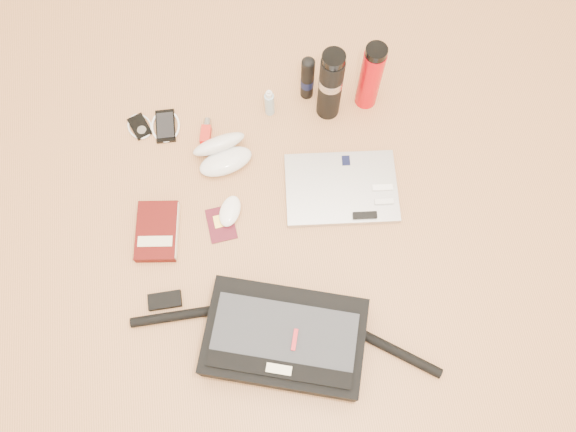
{
  "coord_description": "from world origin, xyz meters",
  "views": [
    {
      "loc": [
        -0.04,
        -0.54,
        1.62
      ],
      "look_at": [
        0.05,
        0.05,
        0.06
      ],
      "focal_mm": 35.0,
      "sensor_mm": 36.0,
      "label": 1
    }
  ],
  "objects": [
    {
      "name": "ground",
      "position": [
        0.0,
        0.0,
        0.0
      ],
      "size": [
        4.0,
        4.0,
        0.0
      ],
      "primitive_type": "plane",
      "color": "#BC804E",
      "rests_on": "ground"
    },
    {
      "name": "messenger_bag",
      "position": [
        -0.02,
        -0.3,
        0.06
      ],
      "size": [
        0.85,
        0.39,
        0.12
      ],
      "rotation": [
        0.0,
        0.0,
        -0.31
      ],
      "color": "black",
      "rests_on": "ground"
    },
    {
      "name": "laptop",
      "position": [
        0.23,
        0.13,
        0.01
      ],
      "size": [
        0.37,
        0.28,
        0.03
      ],
      "rotation": [
        0.0,
        0.0,
        -0.11
      ],
      "color": "#B0B0B2",
      "rests_on": "ground"
    },
    {
      "name": "book",
      "position": [
        -0.35,
        0.07,
        0.02
      ],
      "size": [
        0.15,
        0.2,
        0.03
      ],
      "rotation": [
        0.0,
        0.0,
        -0.14
      ],
      "color": "#460A08",
      "rests_on": "ground"
    },
    {
      "name": "passport",
      "position": [
        -0.16,
        0.07,
        0.0
      ],
      "size": [
        0.09,
        0.12,
        0.01
      ],
      "rotation": [
        0.0,
        0.0,
        0.09
      ],
      "color": "#4D0F1B",
      "rests_on": "ground"
    },
    {
      "name": "mouse",
      "position": [
        -0.13,
        0.11,
        0.02
      ],
      "size": [
        0.1,
        0.12,
        0.03
      ],
      "rotation": [
        0.0,
        0.0,
        -0.41
      ],
      "color": "white",
      "rests_on": "ground"
    },
    {
      "name": "sunglasses_case",
      "position": [
        -0.13,
        0.3,
        0.04
      ],
      "size": [
        0.2,
        0.18,
        0.1
      ],
      "rotation": [
        0.0,
        0.0,
        0.25
      ],
      "color": "silver",
      "rests_on": "ground"
    },
    {
      "name": "ipod",
      "position": [
        -0.38,
        0.45,
        0.0
      ],
      "size": [
        0.1,
        0.1,
        0.01
      ],
      "rotation": [
        0.0,
        0.0,
        0.38
      ],
      "color": "black",
      "rests_on": "ground"
    },
    {
      "name": "phone",
      "position": [
        -0.3,
        0.44,
        0.01
      ],
      "size": [
        0.1,
        0.12,
        0.01
      ],
      "rotation": [
        0.0,
        0.0,
        -0.03
      ],
      "color": "black",
      "rests_on": "ground"
    },
    {
      "name": "inhaler",
      "position": [
        -0.17,
        0.39,
        0.01
      ],
      "size": [
        0.04,
        0.11,
        0.03
      ],
      "rotation": [
        0.0,
        0.0,
        -0.21
      ],
      "color": "red",
      "rests_on": "ground"
    },
    {
      "name": "spray_bottle",
      "position": [
        0.05,
        0.45,
        0.05
      ],
      "size": [
        0.04,
        0.04,
        0.12
      ],
      "rotation": [
        0.0,
        0.0,
        0.36
      ],
      "color": "#99B9CB",
      "rests_on": "ground"
    },
    {
      "name": "aerosol_can",
      "position": [
        0.18,
        0.49,
        0.09
      ],
      "size": [
        0.06,
        0.06,
        0.19
      ],
      "rotation": [
        0.0,
        0.0,
        0.43
      ],
      "color": "black",
      "rests_on": "ground"
    },
    {
      "name": "thermos_black",
      "position": [
        0.24,
        0.42,
        0.15
      ],
      "size": [
        0.1,
        0.1,
        0.29
      ],
      "rotation": [
        0.0,
        0.0,
        0.41
      ],
      "color": "black",
      "rests_on": "ground"
    },
    {
      "name": "thermos_red",
      "position": [
        0.37,
        0.44,
        0.13
      ],
      "size": [
        0.09,
        0.09,
        0.27
      ],
      "rotation": [
        0.0,
        0.0,
        0.31
      ],
      "color": "red",
      "rests_on": "ground"
    }
  ]
}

